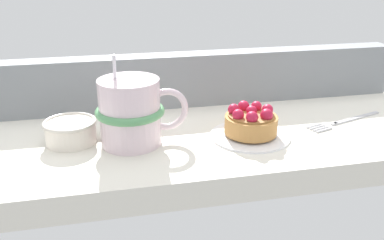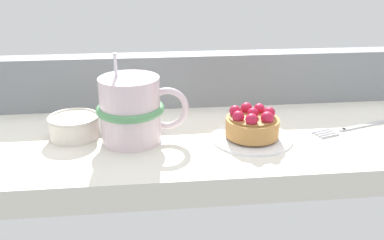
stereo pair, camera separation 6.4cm
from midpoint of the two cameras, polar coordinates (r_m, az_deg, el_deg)
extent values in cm
cube|color=silver|center=(69.30, 5.52, -3.07)|extent=(81.62, 31.54, 4.06)
cube|color=gray|center=(79.31, 3.78, 5.54)|extent=(79.99, 4.58, 9.74)
cylinder|color=white|center=(66.16, 10.86, -2.36)|extent=(12.51, 12.51, 0.71)
cylinder|color=white|center=(66.23, 10.85, -2.50)|extent=(6.88, 6.88, 0.36)
cylinder|color=#B77F42|center=(65.48, 10.97, -0.98)|extent=(8.23, 8.23, 2.76)
cylinder|color=olive|center=(64.91, 11.06, 0.27)|extent=(7.24, 7.24, 0.30)
sphere|color=#B71938|center=(64.66, 11.11, 0.86)|extent=(1.70, 1.70, 1.70)
sphere|color=#B71938|center=(65.25, 13.27, 0.94)|extent=(1.76, 1.76, 1.76)
sphere|color=#B71938|center=(66.94, 11.87, 1.44)|extent=(1.75, 1.75, 1.75)
sphere|color=#B71938|center=(66.80, 10.13, 1.53)|extent=(1.86, 1.86, 1.86)
sphere|color=#B71938|center=(65.09, 8.69, 1.18)|extent=(1.78, 1.78, 1.78)
sphere|color=#B71938|center=(63.23, 9.20, 0.39)|extent=(1.80, 1.80, 1.80)
sphere|color=#B71938|center=(62.34, 11.03, 0.00)|extent=(1.84, 1.84, 1.84)
sphere|color=#B71938|center=(63.52, 13.05, 0.23)|extent=(1.95, 1.95, 1.95)
cylinder|color=silver|center=(63.09, -5.54, 1.33)|extent=(9.05, 9.05, 10.08)
torus|color=#569960|center=(63.03, -5.55, 1.47)|extent=(10.30, 10.30, 1.20)
torus|color=silver|center=(63.36, -0.55, 1.52)|extent=(6.64, 1.00, 6.64)
cylinder|color=silver|center=(62.04, -7.42, 6.32)|extent=(0.64, 1.50, 6.22)
cube|color=#B7B7BC|center=(77.40, 25.07, -0.53)|extent=(10.75, 4.05, 0.60)
cube|color=#B7B7BC|center=(73.47, 22.19, -1.21)|extent=(1.31, 0.90, 0.60)
cube|color=#B7B7BC|center=(71.81, 19.61, -1.36)|extent=(3.41, 1.30, 0.60)
cube|color=#B7B7BC|center=(71.33, 20.01, -1.57)|extent=(3.41, 1.30, 0.60)
cube|color=#B7B7BC|center=(70.86, 20.41, -1.78)|extent=(3.41, 1.30, 0.60)
cube|color=#B7B7BC|center=(70.39, 20.81, -2.00)|extent=(3.41, 1.30, 0.60)
cylinder|color=silver|center=(67.16, -13.14, -1.00)|extent=(7.61, 7.61, 3.25)
torus|color=beige|center=(66.57, -13.26, 0.29)|extent=(8.05, 8.05, 0.60)
camera|label=1|loc=(0.03, -87.14, 1.14)|focal=39.19mm
camera|label=2|loc=(0.03, 92.86, -1.14)|focal=39.19mm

